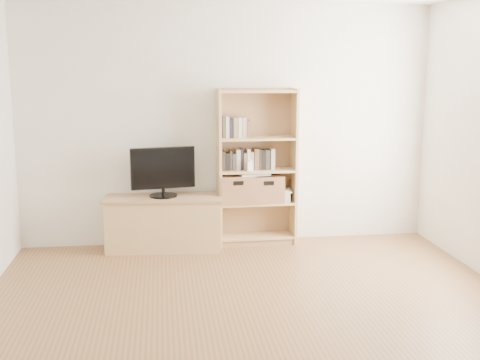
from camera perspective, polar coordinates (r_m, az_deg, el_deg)
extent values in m
cube|color=brown|center=(4.53, 2.47, -14.74)|extent=(4.50, 5.00, 0.01)
cube|color=silver|center=(6.59, -1.21, 5.18)|extent=(4.50, 0.02, 2.60)
cube|color=silver|center=(1.80, 16.93, -11.03)|extent=(4.50, 0.02, 2.60)
cube|color=tan|center=(6.51, -7.21, -4.14)|extent=(1.24, 0.55, 0.55)
cube|color=tan|center=(6.54, 1.61, 1.19)|extent=(0.86, 0.32, 1.71)
cube|color=black|center=(6.39, -7.33, 0.78)|extent=(0.68, 0.16, 0.53)
cube|color=#302720|center=(6.54, 1.58, 2.08)|extent=(0.89, 0.19, 0.24)
cube|color=#302720|center=(6.47, -0.06, 5.02)|extent=(0.41, 0.15, 0.22)
cube|color=white|center=(6.43, 0.92, 1.31)|extent=(0.06, 0.05, 0.10)
cube|color=#8F6140|center=(6.54, -0.36, -0.83)|extent=(0.38, 0.32, 0.30)
cube|color=#8F6140|center=(6.60, 2.50, -0.80)|extent=(0.36, 0.30, 0.29)
cube|color=silver|center=(6.53, 1.30, 0.62)|extent=(0.35, 0.26, 0.03)
cube|color=silver|center=(6.65, 4.10, -1.50)|extent=(0.22, 0.28, 0.11)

